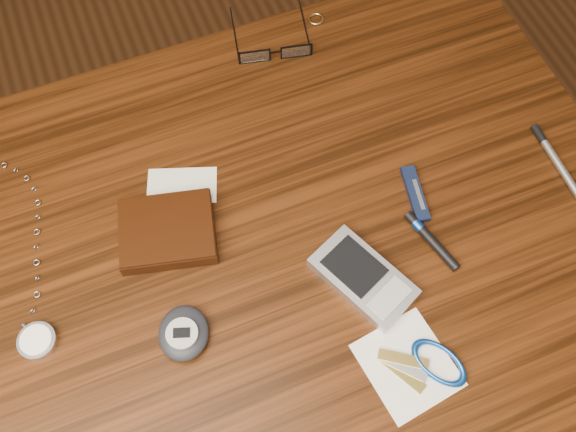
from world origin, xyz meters
The scene contains 12 objects.
ground centered at (0.00, 0.00, 0.00)m, with size 3.80×3.80×0.00m, color #472814.
desk centered at (0.00, 0.00, 0.65)m, with size 1.00×0.70×0.75m.
wallet_and_card centered at (-0.09, 0.06, 0.76)m, with size 0.16×0.16×0.03m.
eyeglasses centered at (0.14, 0.28, 0.76)m, with size 0.13×0.13×0.02m.
gold_ring centered at (0.22, 0.32, 0.75)m, with size 0.02×0.02×0.00m, color tan.
pocket_watch centered at (-0.27, -0.01, 0.76)m, with size 0.06×0.28×0.01m.
pda_phone centered at (0.11, -0.09, 0.76)m, with size 0.11×0.14×0.02m.
pedometer centered at (-0.11, -0.07, 0.76)m, with size 0.08×0.08×0.03m.
notepad_keys centered at (0.13, -0.21, 0.75)m, with size 0.13×0.12×0.01m.
pocket_knife centered at (0.22, -0.01, 0.76)m, with size 0.03×0.08×0.01m.
silver_pen centered at (0.42, -0.03, 0.75)m, with size 0.01×0.13×0.01m.
black_blue_pen centered at (0.21, -0.07, 0.76)m, with size 0.03×0.09×0.01m.
Camera 1 is at (-0.07, -0.31, 1.48)m, focal length 40.00 mm.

